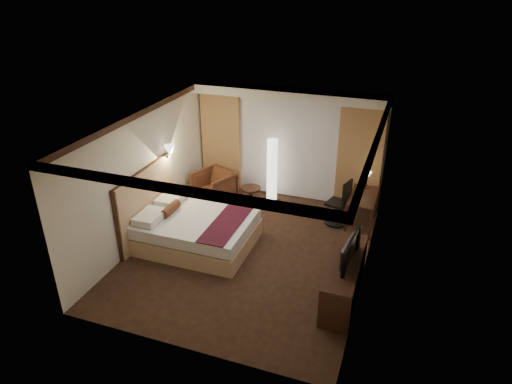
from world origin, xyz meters
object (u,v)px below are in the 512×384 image
(floor_lamp, at_px, (272,171))
(desk, at_px, (362,211))
(office_chair, at_px, (338,202))
(television, at_px, (346,246))
(side_table, at_px, (251,197))
(dresser, at_px, (344,278))
(bed, at_px, (198,231))
(armchair, at_px, (214,186))

(floor_lamp, xyz_separation_m, desk, (2.21, -0.50, -0.42))
(office_chair, bearing_deg, television, -61.84)
(side_table, height_order, desk, desk)
(desk, bearing_deg, dresser, -88.86)
(television, bearing_deg, office_chair, 19.04)
(side_table, bearing_deg, floor_lamp, 52.11)
(bed, relative_size, floor_lamp, 1.39)
(floor_lamp, height_order, television, floor_lamp)
(armchair, distance_m, office_chair, 2.97)
(armchair, bearing_deg, desk, 24.39)
(side_table, distance_m, dresser, 3.66)
(floor_lamp, bearing_deg, bed, -109.14)
(floor_lamp, distance_m, television, 3.75)
(office_chair, bearing_deg, armchair, -165.02)
(side_table, distance_m, desk, 2.58)
(office_chair, height_order, dresser, office_chair)
(desk, xyz_separation_m, dresser, (0.05, -2.50, -0.01))
(dresser, relative_size, television, 1.85)
(side_table, xyz_separation_m, desk, (2.58, -0.04, 0.12))
(bed, height_order, armchair, armchair)
(bed, height_order, office_chair, office_chair)
(floor_lamp, relative_size, desk, 1.43)
(office_chair, distance_m, dresser, 2.53)
(office_chair, xyz_separation_m, television, (0.55, -2.45, 0.48))
(side_table, height_order, dresser, dresser)
(armchair, height_order, side_table, armchair)
(armchair, distance_m, floor_lamp, 1.43)
(armchair, bearing_deg, bed, -52.07)
(desk, bearing_deg, bed, -148.43)
(armchair, bearing_deg, television, -11.19)
(side_table, xyz_separation_m, floor_lamp, (0.36, 0.47, 0.54))
(side_table, relative_size, television, 0.50)
(armchair, relative_size, side_table, 1.71)
(armchair, bearing_deg, floor_lamp, 46.31)
(floor_lamp, relative_size, office_chair, 1.48)
(armchair, distance_m, side_table, 0.93)
(desk, bearing_deg, television, -89.54)
(bed, distance_m, side_table, 1.96)
(armchair, relative_size, desk, 0.78)
(floor_lamp, bearing_deg, office_chair, -18.16)
(dresser, bearing_deg, desk, 91.14)
(armchair, height_order, floor_lamp, floor_lamp)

